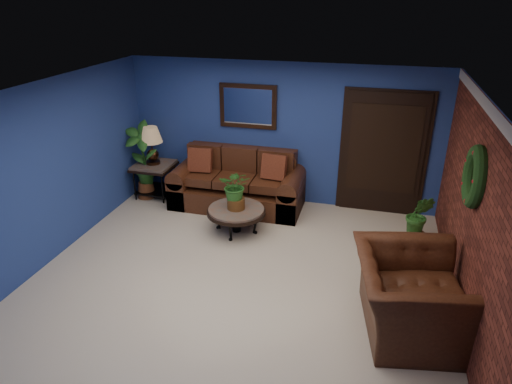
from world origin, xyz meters
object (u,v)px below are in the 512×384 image
(coffee_table, at_px, (236,212))
(table_lamp, at_px, (151,141))
(sofa, at_px, (238,187))
(side_chair, at_px, (283,178))
(armchair, at_px, (410,296))
(end_table, at_px, (154,171))

(coffee_table, distance_m, table_lamp, 2.22)
(sofa, bearing_deg, side_chair, 2.75)
(coffee_table, bearing_deg, armchair, -33.54)
(sofa, height_order, end_table, sofa)
(sofa, height_order, table_lamp, table_lamp)
(armchair, bearing_deg, coffee_table, 46.33)
(end_table, xyz_separation_m, armchair, (4.45, -2.64, -0.04))
(table_lamp, height_order, side_chair, table_lamp)
(coffee_table, distance_m, armchair, 3.09)
(table_lamp, bearing_deg, end_table, 0.00)
(end_table, distance_m, table_lamp, 0.58)
(coffee_table, bearing_deg, sofa, 104.91)
(coffee_table, relative_size, side_chair, 0.91)
(table_lamp, distance_m, armchair, 5.21)
(sofa, xyz_separation_m, side_chair, (0.81, 0.04, 0.24))
(end_table, bearing_deg, coffee_table, -26.41)
(coffee_table, height_order, armchair, armchair)
(sofa, xyz_separation_m, coffee_table, (0.26, -0.97, 0.01))
(coffee_table, xyz_separation_m, armchair, (2.57, -1.71, 0.10))
(end_table, xyz_separation_m, side_chair, (2.43, 0.08, 0.09))
(sofa, relative_size, end_table, 3.27)
(side_chair, distance_m, armchair, 3.39)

